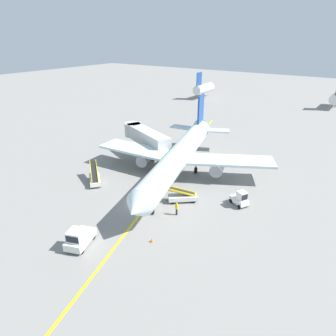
% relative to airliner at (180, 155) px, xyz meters
% --- Properties ---
extents(ground_plane, '(300.00, 300.00, 0.00)m').
position_rel_airliner_xyz_m(ground_plane, '(0.58, -10.69, -3.42)').
color(ground_plane, gray).
extents(taxi_line_yellow, '(22.56, 76.92, 0.01)m').
position_rel_airliner_xyz_m(taxi_line_yellow, '(0.15, -5.69, -3.41)').
color(taxi_line_yellow, yellow).
rests_on(taxi_line_yellow, ground).
extents(airliner, '(27.80, 34.70, 10.10)m').
position_rel_airliner_xyz_m(airliner, '(0.00, 0.00, 0.00)').
color(airliner, silver).
rests_on(airliner, ground).
extents(jet_bridge, '(12.86, 7.42, 4.85)m').
position_rel_airliner_xyz_m(jet_bridge, '(-10.38, 4.01, 0.12)').
color(jet_bridge, beige).
rests_on(jet_bridge, ground).
extents(pushback_tug, '(3.02, 4.03, 2.20)m').
position_rel_airliner_xyz_m(pushback_tug, '(0.82, -20.83, -2.42)').
color(pushback_tug, silver).
rests_on(pushback_tug, ground).
extents(baggage_tug_near_wing, '(2.73, 2.27, 2.10)m').
position_rel_airliner_xyz_m(baggage_tug_near_wing, '(11.39, -3.48, -2.49)').
color(baggage_tug_near_wing, silver).
rests_on(baggage_tug_near_wing, ground).
extents(belt_loader_forward_hold, '(4.62, 4.19, 2.59)m').
position_rel_airliner_xyz_m(belt_loader_forward_hold, '(4.65, -6.86, -2.64)').
color(belt_loader_forward_hold, silver).
rests_on(belt_loader_forward_hold, ground).
extents(belt_loader_aft_hold, '(4.63, 4.18, 2.59)m').
position_rel_airliner_xyz_m(belt_loader_aft_hold, '(-8.87, -9.60, -2.64)').
color(belt_loader_aft_hold, silver).
rests_on(belt_loader_aft_hold, ground).
extents(ground_crew_marshaller, '(0.36, 0.24, 1.70)m').
position_rel_airliner_xyz_m(ground_crew_marshaller, '(5.91, -10.01, -2.51)').
color(ground_crew_marshaller, '#26262D').
rests_on(ground_crew_marshaller, ground).
extents(safety_cone_nose_left, '(0.36, 0.36, 0.44)m').
position_rel_airliner_xyz_m(safety_cone_nose_left, '(6.63, -16.02, -3.20)').
color(safety_cone_nose_left, orange).
rests_on(safety_cone_nose_left, ground).
extents(safety_cone_nose_right, '(0.36, 0.36, 0.44)m').
position_rel_airliner_xyz_m(safety_cone_nose_right, '(-1.95, 2.58, -3.20)').
color(safety_cone_nose_right, orange).
rests_on(safety_cone_nose_right, ground).
extents(safety_cone_wingtip_left, '(0.36, 0.36, 0.44)m').
position_rel_airliner_xyz_m(safety_cone_wingtip_left, '(-7.00, -4.34, -3.20)').
color(safety_cone_wingtip_left, orange).
rests_on(safety_cone_wingtip_left, ground).
extents(distant_aircraft_far_left, '(3.00, 10.10, 8.80)m').
position_rel_airliner_xyz_m(distant_aircraft_far_left, '(-27.35, 57.98, -0.20)').
color(distant_aircraft_far_left, silver).
rests_on(distant_aircraft_far_left, ground).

